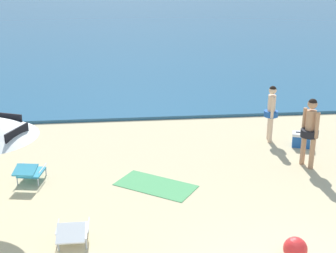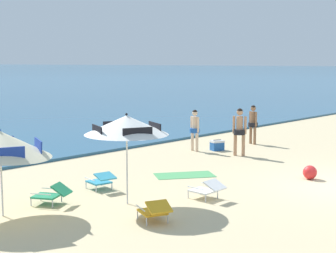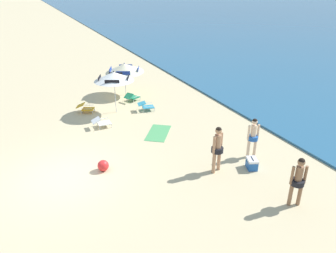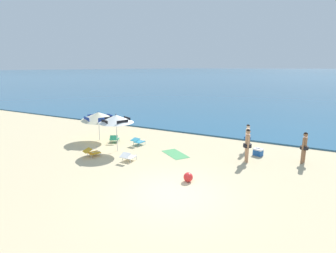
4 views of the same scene
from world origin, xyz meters
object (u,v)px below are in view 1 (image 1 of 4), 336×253
at_px(lounge_chair_spare_folded, 72,232).
at_px(person_standing_beside, 271,109).
at_px(lounge_chair_facing_sea, 29,172).
at_px(beach_towel, 156,185).
at_px(person_standing_near_shore, 310,128).
at_px(beach_ball, 295,249).
at_px(cooler_box, 301,140).

height_order(lounge_chair_spare_folded, person_standing_beside, person_standing_beside).
height_order(lounge_chair_facing_sea, beach_towel, lounge_chair_facing_sea).
bearing_deg(lounge_chair_facing_sea, person_standing_near_shore, 1.71).
xyz_separation_m(person_standing_near_shore, beach_ball, (-1.72, -3.75, -0.82)).
height_order(person_standing_near_shore, cooler_box, person_standing_near_shore).
height_order(person_standing_beside, beach_towel, person_standing_beside).
distance_m(person_standing_near_shore, beach_ball, 4.21).
bearing_deg(beach_towel, person_standing_beside, 35.92).
relative_size(lounge_chair_facing_sea, person_standing_beside, 0.58).
height_order(person_standing_beside, beach_ball, person_standing_beside).
bearing_deg(cooler_box, person_standing_near_shore, -105.75).
bearing_deg(cooler_box, beach_towel, -154.76).
xyz_separation_m(lounge_chair_spare_folded, cooler_box, (5.93, 4.23, -0.07)).
height_order(lounge_chair_facing_sea, beach_ball, lounge_chair_facing_sea).
distance_m(lounge_chair_spare_folded, person_standing_beside, 7.08).
distance_m(cooler_box, beach_towel, 4.70).
relative_size(lounge_chair_spare_folded, person_standing_beside, 0.55).
relative_size(person_standing_near_shore, beach_ball, 4.27).
bearing_deg(person_standing_near_shore, beach_towel, -169.96).
bearing_deg(beach_towel, cooler_box, 25.24).
xyz_separation_m(lounge_chair_facing_sea, beach_ball, (5.06, -3.55, -0.07)).
height_order(cooler_box, beach_ball, cooler_box).
xyz_separation_m(lounge_chair_facing_sea, cooler_box, (7.15, 1.52, -0.08)).
xyz_separation_m(lounge_chair_facing_sea, person_standing_beside, (6.41, 2.05, 0.66)).
relative_size(person_standing_near_shore, person_standing_beside, 1.09).
bearing_deg(beach_towel, beach_ball, -54.91).
height_order(person_standing_near_shore, person_standing_beside, person_standing_near_shore).
height_order(cooler_box, beach_towel, cooler_box).
distance_m(lounge_chair_facing_sea, person_standing_beside, 6.76).
bearing_deg(person_standing_near_shore, person_standing_beside, 101.29).
distance_m(cooler_box, beach_ball, 5.48).
bearing_deg(beach_ball, cooler_box, 67.59).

